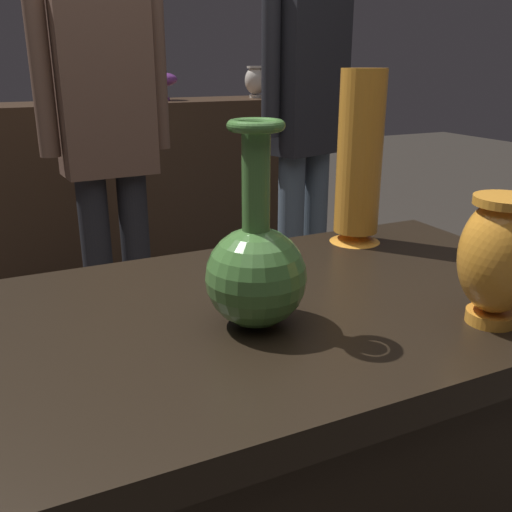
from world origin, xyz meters
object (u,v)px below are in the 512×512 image
object	(u,v)px
shelf_vase_far_right	(256,80)
visitor_center_back	(107,132)
vase_tall_behind	(359,161)
shelf_vase_right	(163,80)
visitor_near_right	(306,112)
vase_centerpiece	(256,267)
vase_left_accent	(499,256)
shelf_vase_center	(61,92)

from	to	relation	value
shelf_vase_far_right	visitor_center_back	xyz separation A→B (m)	(-1.00, -0.88, -0.14)
vase_tall_behind	shelf_vase_right	distance (m)	1.99
shelf_vase_far_right	visitor_center_back	distance (m)	1.34
visitor_near_right	vase_tall_behind	bearing A→B (deg)	48.28
vase_centerpiece	vase_left_accent	bearing A→B (deg)	-24.74
vase_left_accent	visitor_center_back	size ratio (longest dim) A/B	0.12
vase_centerpiece	shelf_vase_right	world-z (taller)	shelf_vase_right
vase_left_accent	visitor_near_right	bearing A→B (deg)	70.42
vase_tall_behind	shelf_vase_center	bearing A→B (deg)	100.50
shelf_vase_right	vase_left_accent	bearing A→B (deg)	-95.12
visitor_center_back	vase_tall_behind	bearing A→B (deg)	102.22
vase_centerpiece	visitor_center_back	xyz separation A→B (m)	(0.06, 1.37, 0.05)
vase_centerpiece	shelf_vase_right	size ratio (longest dim) A/B	2.05
visitor_near_right	visitor_center_back	distance (m)	0.80
shelf_vase_center	shelf_vase_far_right	bearing A→B (deg)	1.90
shelf_vase_right	vase_tall_behind	bearing A→B (deg)	-94.73
shelf_vase_center	shelf_vase_far_right	xyz separation A→B (m)	(1.04, 0.03, 0.04)
shelf_vase_center	visitor_near_right	distance (m)	1.21
vase_left_accent	shelf_vase_far_right	world-z (taller)	shelf_vase_far_right
vase_centerpiece	visitor_center_back	bearing A→B (deg)	87.40
vase_centerpiece	shelf_vase_right	xyz separation A→B (m)	(0.55, 2.27, 0.20)
vase_tall_behind	shelf_vase_right	size ratio (longest dim) A/B	2.47
shelf_vase_far_right	visitor_center_back	bearing A→B (deg)	-138.90
shelf_vase_right	shelf_vase_center	world-z (taller)	shelf_vase_right
shelf_vase_center	visitor_near_right	xyz separation A→B (m)	(0.83, -0.88, -0.06)
vase_centerpiece	shelf_vase_far_right	world-z (taller)	shelf_vase_far_right
vase_tall_behind	shelf_vase_far_right	world-z (taller)	vase_tall_behind
vase_left_accent	visitor_near_right	xyz separation A→B (m)	(0.53, 1.48, 0.08)
visitor_center_back	vase_centerpiece	bearing A→B (deg)	83.13
visitor_center_back	shelf_vase_far_right	bearing A→B (deg)	-143.17
visitor_near_right	visitor_center_back	size ratio (longest dim) A/B	1.04
vase_tall_behind	visitor_center_back	bearing A→B (deg)	106.50
visitor_center_back	shelf_vase_right	bearing A→B (deg)	-122.54
vase_left_accent	visitor_near_right	size ratio (longest dim) A/B	0.12
vase_left_accent	shelf_vase_far_right	distance (m)	2.51
visitor_near_right	vase_centerpiece	bearing A→B (deg)	39.93
vase_left_accent	shelf_vase_far_right	size ratio (longest dim) A/B	1.19
vase_left_accent	vase_centerpiece	bearing A→B (deg)	155.26
visitor_center_back	shelf_vase_center	bearing A→B (deg)	-91.82
shelf_vase_far_right	visitor_center_back	world-z (taller)	visitor_center_back
vase_left_accent	visitor_center_back	distance (m)	1.54
shelf_vase_far_right	visitor_center_back	size ratio (longest dim) A/B	0.10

